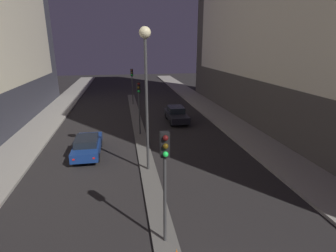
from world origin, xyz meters
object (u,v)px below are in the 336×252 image
traffic_light_mid (139,96)px  street_lamp (146,67)px  traffic_light_far (132,79)px  car_left_lane (87,145)px  traffic_light_near (165,164)px  car_right_lane (176,114)px

traffic_light_mid → street_lamp: street_lamp is taller
traffic_light_far → car_left_lane: 16.27m
traffic_light_near → car_right_lane: bearing=76.7°
traffic_light_mid → car_right_lane: (3.93, 3.61, -2.65)m
car_left_lane → traffic_light_near: bearing=-67.5°
traffic_light_mid → car_right_lane: size_ratio=1.00×
traffic_light_near → car_right_lane: size_ratio=1.00×
traffic_light_far → street_lamp: bearing=-90.0°
traffic_light_far → car_left_lane: size_ratio=0.99×
traffic_light_near → car_left_lane: bearing=112.5°
car_right_lane → traffic_light_near: bearing=-103.3°
traffic_light_far → car_right_lane: 9.66m
traffic_light_near → traffic_light_mid: size_ratio=1.00×
traffic_light_mid → traffic_light_far: 12.02m
traffic_light_near → street_lamp: 6.94m
traffic_light_near → traffic_light_mid: 13.01m
traffic_light_mid → car_right_lane: traffic_light_mid is taller
street_lamp → traffic_light_far: bearing=90.0°
traffic_light_mid → car_left_lane: bearing=-138.0°
traffic_light_near → street_lamp: size_ratio=0.54×
street_lamp → car_right_lane: 12.34m
car_left_lane → car_right_lane: size_ratio=1.01×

